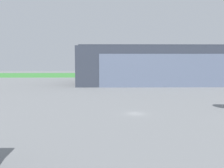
# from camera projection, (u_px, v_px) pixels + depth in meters

# --- Properties ---
(ground_plane) EXTENTS (440.00, 440.00, 0.00)m
(ground_plane) POSITION_uv_depth(u_px,v_px,m) (135.00, 114.00, 68.78)
(ground_plane) COLOR slate
(grass_field_strip) EXTENTS (440.00, 56.00, 0.08)m
(grass_field_strip) POSITION_uv_depth(u_px,v_px,m) (115.00, 75.00, 220.81)
(grass_field_strip) COLOR #3D893A
(grass_field_strip) RESTS_ON ground_plane
(maintenance_hangar) EXTENTS (95.22, 40.61, 21.23)m
(maintenance_hangar) POSITION_uv_depth(u_px,v_px,m) (166.00, 65.00, 148.38)
(maintenance_hangar) COLOR #232833
(maintenance_hangar) RESTS_ON ground_plane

